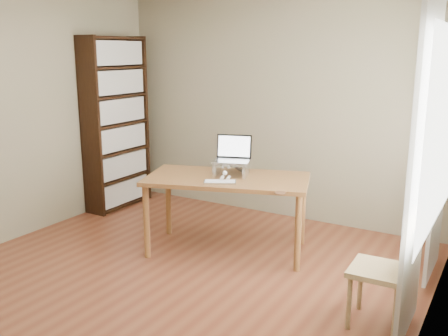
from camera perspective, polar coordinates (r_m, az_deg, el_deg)
room at (r=3.92m, az=-7.44°, el=3.89°), size 4.04×4.54×2.64m
bookshelf at (r=6.31m, az=-12.21°, el=4.98°), size 0.30×0.90×2.10m
curtains at (r=3.94m, az=22.75°, el=1.05°), size 0.03×1.90×2.25m
desk at (r=4.80m, az=0.36°, el=-2.04°), size 1.70×1.21×0.75m
laptop_stand at (r=4.82m, az=0.84°, el=0.12°), size 0.32×0.25×0.13m
laptop at (r=4.85m, az=1.20°, el=1.53°), size 0.40×0.39×0.24m
keyboard at (r=4.56m, az=-0.46°, el=-1.60°), size 0.32×0.25×0.02m
coaster at (r=4.27m, az=6.43°, el=-2.83°), size 0.10×0.10×0.01m
cat at (r=4.87m, az=0.75°, el=-0.02°), size 0.24×0.47×0.14m
chair at (r=3.73m, az=18.38°, el=-10.51°), size 0.40×0.40×0.88m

